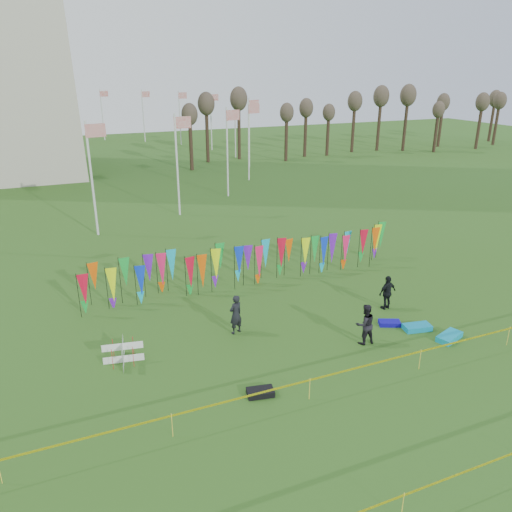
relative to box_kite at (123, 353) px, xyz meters
name	(u,v)px	position (x,y,z in m)	size (l,w,h in m)	color
ground	(330,364)	(7.69, -3.32, -0.46)	(160.00, 160.00, 0.00)	#2E5417
banner_row	(254,259)	(7.97, 5.37, 0.94)	(18.64, 0.64, 2.28)	black
caution_tape_near	(350,371)	(7.47, -5.05, 0.32)	(26.00, 0.02, 0.90)	#FFFC05
caution_tape_far	(459,475)	(7.47, -10.52, 0.32)	(26.00, 0.02, 0.90)	#FFFC05
tree_line	(369,108)	(39.69, 40.68, 5.71)	(53.92, 1.92, 7.84)	#3B2B1D
box_kite	(123,353)	(0.00, 0.00, 0.00)	(0.83, 0.83, 0.92)	red
person_left	(236,314)	(5.07, 0.52, 0.47)	(0.68, 0.49, 1.86)	black
person_mid	(365,324)	(9.89, -2.48, 0.46)	(0.90, 0.55, 1.84)	black
person_right	(387,292)	(12.83, -0.11, 0.42)	(1.03, 0.59, 1.76)	black
kite_bag_turquoise	(417,327)	(12.83, -2.45, -0.34)	(1.24, 0.62, 0.25)	#0C8BBA
kite_bag_blue	(390,323)	(11.94, -1.59, -0.36)	(0.97, 0.51, 0.20)	#120AAB
kite_bag_black	(260,392)	(4.28, -4.13, -0.35)	(0.98, 0.57, 0.23)	black
kite_bag_teal	(449,337)	(13.57, -3.69, -0.33)	(1.31, 0.63, 0.25)	#0D9BC2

